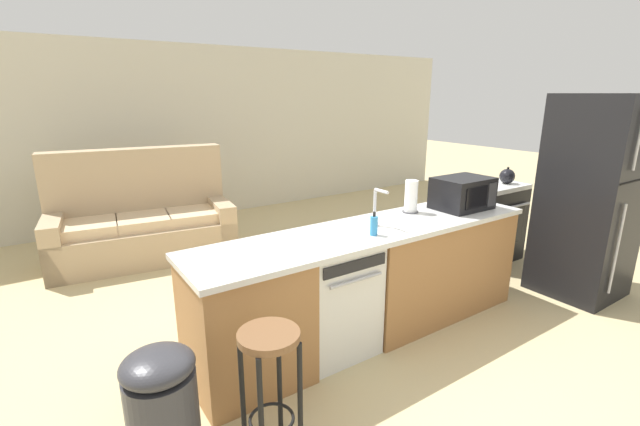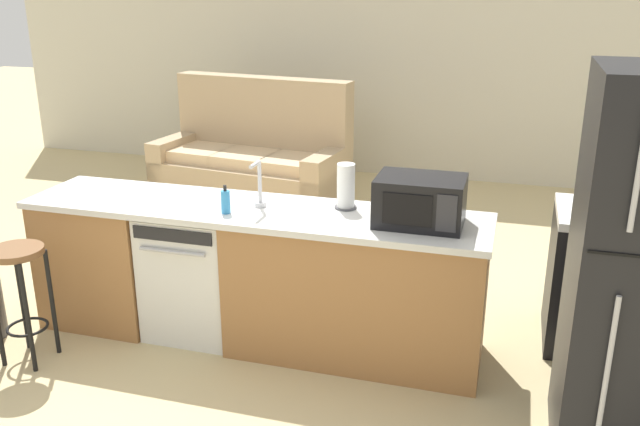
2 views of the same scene
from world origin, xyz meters
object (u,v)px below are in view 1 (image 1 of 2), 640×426
at_px(paper_towel_roll, 411,197).
at_px(kettle, 507,176).
at_px(trash_bin, 164,418).
at_px(dishwasher, 330,298).
at_px(soap_bottle, 374,225).
at_px(refrigerator, 590,198).
at_px(microwave, 463,193).
at_px(bar_stool, 270,368).
at_px(stove_range, 484,221).
at_px(couch, 143,224).

xyz_separation_m(paper_towel_roll, kettle, (1.81, 0.27, -0.05)).
bearing_deg(trash_bin, dishwasher, 20.91).
xyz_separation_m(paper_towel_roll, soap_bottle, (-0.67, -0.30, -0.07)).
distance_m(refrigerator, microwave, 1.29).
height_order(kettle, trash_bin, kettle).
height_order(soap_bottle, kettle, kettle).
bearing_deg(bar_stool, stove_range, 19.26).
xyz_separation_m(kettle, couch, (-3.49, 2.43, -0.59)).
distance_m(soap_bottle, kettle, 2.54).
bearing_deg(trash_bin, bar_stool, -15.03).
relative_size(refrigerator, kettle, 9.25).
distance_m(dishwasher, refrigerator, 2.71).
height_order(microwave, soap_bottle, microwave).
height_order(refrigerator, soap_bottle, refrigerator).
xyz_separation_m(refrigerator, microwave, (-1.16, 0.55, 0.09)).
xyz_separation_m(dishwasher, stove_range, (2.60, 0.55, 0.03)).
xyz_separation_m(trash_bin, couch, (0.62, 3.37, 0.02)).
height_order(dishwasher, stove_range, stove_range).
height_order(refrigerator, bar_stool, refrigerator).
height_order(refrigerator, couch, refrigerator).
relative_size(paper_towel_roll, trash_bin, 0.38).
relative_size(dishwasher, trash_bin, 1.14).
distance_m(paper_towel_roll, bar_stool, 2.04).
relative_size(kettle, trash_bin, 0.28).
distance_m(dishwasher, bar_stool, 1.07).
bearing_deg(bar_stool, dishwasher, 37.94).
xyz_separation_m(refrigerator, kettle, (0.17, 0.97, 0.04)).
bearing_deg(trash_bin, couch, 79.48).
relative_size(stove_range, trash_bin, 1.22).
bearing_deg(couch, bar_stool, -91.85).
height_order(microwave, kettle, microwave).
height_order(stove_range, bar_stool, stove_range).
height_order(stove_range, trash_bin, stove_range).
bearing_deg(refrigerator, couch, 134.35).
bearing_deg(couch, refrigerator, -45.65).
bearing_deg(stove_range, paper_towel_roll, -166.59).
height_order(dishwasher, microwave, microwave).
bearing_deg(trash_bin, kettle, 12.84).
height_order(paper_towel_roll, trash_bin, paper_towel_roll).
distance_m(soap_bottle, couch, 3.21).
bearing_deg(kettle, soap_bottle, -167.26).
xyz_separation_m(stove_range, paper_towel_roll, (-1.64, -0.39, 0.59)).
height_order(soap_bottle, couch, couch).
relative_size(kettle, couch, 0.10).
distance_m(stove_range, paper_towel_roll, 1.78).
bearing_deg(microwave, paper_towel_roll, 161.63).
bearing_deg(stove_range, couch, 145.29).
distance_m(bar_stool, trash_bin, 0.55).
xyz_separation_m(stove_range, trash_bin, (-3.95, -1.06, -0.07)).
bearing_deg(stove_range, trash_bin, -164.92).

